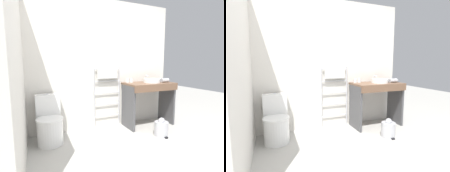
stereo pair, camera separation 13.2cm
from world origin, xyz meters
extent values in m
plane|color=#B2AFA8|center=(0.00, 0.00, 0.00)|extent=(12.00, 12.00, 0.00)
cube|color=silver|center=(0.00, 1.59, 1.21)|extent=(2.94, 0.12, 2.42)
cube|color=silver|center=(-1.41, 0.76, 1.21)|extent=(0.12, 2.26, 2.42)
cylinder|color=white|center=(-1.03, 1.13, 0.20)|extent=(0.38, 0.38, 0.39)
cylinder|color=white|center=(-1.03, 1.13, 0.40)|extent=(0.40, 0.40, 0.02)
cube|color=white|center=(-1.03, 1.39, 0.57)|extent=(0.38, 0.17, 0.35)
cylinder|color=silver|center=(-1.03, 1.39, 0.75)|extent=(0.05, 0.05, 0.01)
cylinder|color=silver|center=(-0.19, 1.49, 0.59)|extent=(0.02, 0.02, 1.18)
cylinder|color=silver|center=(0.34, 1.49, 0.59)|extent=(0.02, 0.02, 1.18)
cylinder|color=silver|center=(0.08, 1.49, 0.21)|extent=(0.52, 0.02, 0.02)
cylinder|color=silver|center=(0.08, 1.49, 0.44)|extent=(0.52, 0.02, 0.02)
cylinder|color=silver|center=(0.08, 1.49, 0.67)|extent=(0.52, 0.02, 0.02)
cylinder|color=silver|center=(0.08, 1.49, 0.90)|extent=(0.52, 0.02, 0.02)
cylinder|color=silver|center=(0.08, 1.49, 1.13)|extent=(0.52, 0.02, 0.02)
cube|color=silver|center=(0.08, 1.47, 1.05)|extent=(0.40, 0.04, 0.19)
cube|color=brown|center=(0.86, 1.22, 0.85)|extent=(0.97, 0.55, 0.03)
cube|color=brown|center=(0.86, 0.96, 0.78)|extent=(0.97, 0.02, 0.10)
cube|color=#4C4C4F|center=(0.40, 1.22, 0.41)|extent=(0.04, 0.47, 0.83)
cube|color=#4C4C4F|center=(1.33, 1.22, 0.41)|extent=(0.04, 0.47, 0.83)
cylinder|color=white|center=(0.91, 1.20, 0.90)|extent=(0.32, 0.32, 0.08)
cylinder|color=silver|center=(0.91, 1.20, 0.94)|extent=(0.27, 0.27, 0.01)
cylinder|color=silver|center=(0.91, 1.39, 0.93)|extent=(0.02, 0.02, 0.13)
cylinder|color=silver|center=(0.91, 1.34, 0.98)|extent=(0.02, 0.09, 0.02)
cylinder|color=white|center=(0.49, 1.42, 0.91)|extent=(0.07, 0.07, 0.09)
cylinder|color=white|center=(0.56, 1.39, 0.91)|extent=(0.07, 0.07, 0.09)
cylinder|color=#B7B7BC|center=(1.19, 1.14, 0.90)|extent=(0.16, 0.08, 0.08)
cone|color=#9C9CA0|center=(1.30, 1.14, 0.90)|extent=(0.06, 0.07, 0.07)
cube|color=#B7B7BC|center=(1.15, 1.23, 0.90)|extent=(0.05, 0.09, 0.06)
cylinder|color=#B7B7BC|center=(0.75, 0.68, 0.12)|extent=(0.24, 0.24, 0.25)
sphere|color=#B7B7BC|center=(0.75, 0.68, 0.27)|extent=(0.11, 0.11, 0.11)
cube|color=black|center=(0.75, 0.55, 0.01)|extent=(0.05, 0.04, 0.02)
camera|label=1|loc=(-1.21, -1.60, 1.26)|focal=28.00mm
camera|label=2|loc=(-1.09, -1.65, 1.26)|focal=28.00mm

